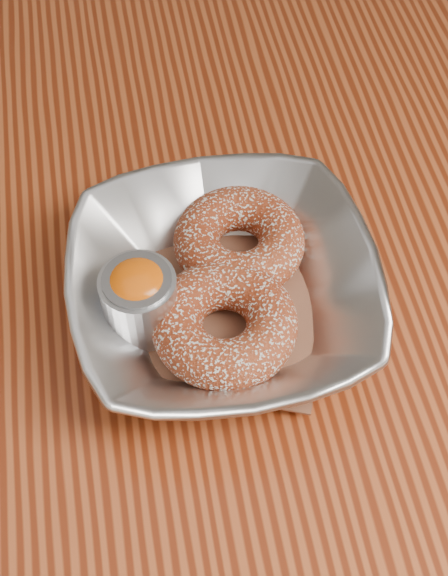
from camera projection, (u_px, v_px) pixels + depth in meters
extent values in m
plane|color=#565659|center=(169.00, 574.00, 1.20)|extent=(4.00, 4.00, 0.00)
cube|color=maroon|center=(114.00, 305.00, 0.60)|extent=(1.20, 0.80, 0.04)
imported|color=#B7B9BE|center=(224.00, 291.00, 0.55)|extent=(0.21, 0.21, 0.05)
cube|color=brown|center=(224.00, 305.00, 0.57)|extent=(0.19, 0.19, 0.00)
torus|color=maroon|center=(239.00, 241.00, 0.58)|extent=(0.10, 0.10, 0.03)
torus|color=maroon|center=(225.00, 324.00, 0.54)|extent=(0.10, 0.10, 0.03)
cylinder|color=#B7B9BE|center=(140.00, 302.00, 0.54)|extent=(0.05, 0.05, 0.05)
cylinder|color=gray|center=(140.00, 299.00, 0.54)|extent=(0.05, 0.05, 0.05)
ellipsoid|color=#F95E07|center=(137.00, 285.00, 0.52)|extent=(0.04, 0.04, 0.03)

